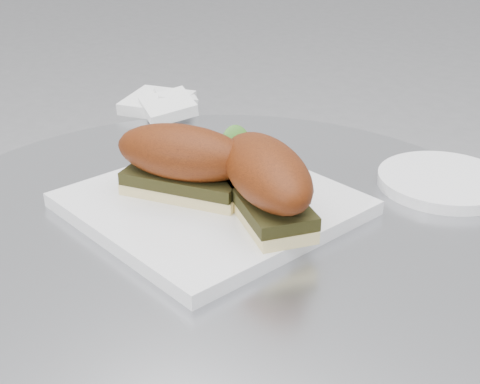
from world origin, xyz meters
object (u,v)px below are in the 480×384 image
Objects in this scene: sandwich_right at (266,179)px; saucer at (444,181)px; plate at (212,204)px; sandwich_left at (183,160)px.

saucer is at bearing 97.22° from sandwich_right.
sandwich_left is at bearing -156.63° from plate.
plate is at bearing -132.09° from saucer.
plate is 0.09m from sandwich_right.
sandwich_right is (0.07, -0.00, 0.05)m from plate.
plate reaches higher than saucer.
sandwich_left reaches higher than plate.
saucer is at bearing 47.91° from plate.
sandwich_left is 0.32m from saucer.
sandwich_right is (0.10, 0.01, 0.00)m from sandwich_left.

